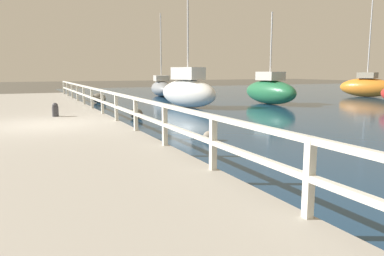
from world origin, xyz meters
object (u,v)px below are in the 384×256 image
object	(u,v)px
sailboat_white	(188,91)
sailboat_orange	(367,87)
mooring_bollard	(55,110)
sailboat_green	(270,91)
sailboat_gray	(161,88)

from	to	relation	value
sailboat_white	sailboat_orange	world-z (taller)	sailboat_orange
mooring_bollard	sailboat_green	bearing A→B (deg)	15.55
sailboat_green	sailboat_white	bearing A→B (deg)	177.73
mooring_bollard	sailboat_orange	size ratio (longest dim) A/B	0.07
sailboat_white	sailboat_orange	distance (m)	15.42
mooring_bollard	sailboat_gray	xyz separation A→B (m)	(8.68, 12.46, 0.15)
sailboat_gray	sailboat_green	size ratio (longest dim) A/B	1.18
sailboat_gray	sailboat_green	bearing A→B (deg)	-58.13
mooring_bollard	sailboat_white	world-z (taller)	sailboat_white
mooring_bollard	sailboat_green	distance (m)	12.49
sailboat_gray	sailboat_orange	xyz separation A→B (m)	(13.54, -7.11, 0.11)
sailboat_white	sailboat_orange	size ratio (longest dim) A/B	0.79
mooring_bollard	sailboat_green	size ratio (longest dim) A/B	0.10
mooring_bollard	sailboat_orange	distance (m)	22.85
mooring_bollard	sailboat_white	size ratio (longest dim) A/B	0.09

